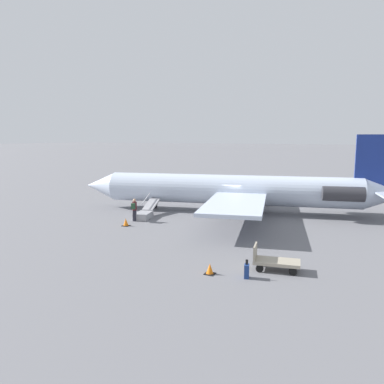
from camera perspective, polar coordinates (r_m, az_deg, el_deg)
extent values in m
plane|color=slate|center=(32.43, 5.81, -3.05)|extent=(600.00, 600.00, 0.00)
cylinder|color=silver|center=(32.10, 5.86, 0.36)|extent=(21.20, 7.40, 2.52)
cone|color=silver|center=(35.58, -13.67, 0.96)|extent=(3.27, 3.05, 2.47)
cube|color=navy|center=(32.55, 26.67, 4.30)|extent=(3.47, 1.02, 4.03)
cube|color=silver|center=(32.86, 27.00, 0.11)|extent=(3.12, 7.21, 0.13)
cube|color=silver|center=(26.41, 6.62, -1.81)|extent=(6.00, 9.60, 0.25)
cube|color=silver|center=(37.66, 8.52, 1.22)|extent=(6.00, 9.60, 0.25)
cylinder|color=#2D2D33|center=(30.50, 22.05, -0.28)|extent=(3.20, 1.81, 1.13)
cylinder|color=#2D2D33|center=(33.97, 21.12, 0.60)|extent=(3.20, 1.81, 1.13)
cylinder|color=black|center=(33.88, -5.83, -2.02)|extent=(0.64, 0.30, 0.62)
cylinder|color=#2D2D33|center=(33.81, -5.84, -1.34)|extent=(0.11, 0.11, 0.20)
cylinder|color=black|center=(31.08, 9.45, -3.04)|extent=(0.64, 0.30, 0.62)
cylinder|color=#2D2D33|center=(31.00, 9.47, -2.30)|extent=(0.11, 0.11, 0.20)
cylinder|color=black|center=(33.30, 9.68, -2.28)|extent=(0.64, 0.30, 0.62)
cylinder|color=#2D2D33|center=(33.23, 9.70, -1.59)|extent=(0.11, 0.11, 0.20)
cube|color=#99999E|center=(29.83, -7.44, -3.60)|extent=(1.49, 2.01, 0.50)
cube|color=#99999E|center=(31.57, -6.21, -1.86)|extent=(1.40, 2.38, 0.75)
cube|color=#99999E|center=(31.63, -6.99, -0.94)|extent=(0.58, 2.17, 0.69)
cube|color=#23232D|center=(29.11, -8.73, -3.58)|extent=(0.26, 0.32, 0.85)
cylinder|color=#4C1E23|center=(28.96, -8.76, -2.12)|extent=(0.36, 0.36, 0.65)
sphere|color=tan|center=(28.88, -8.78, -1.26)|extent=(0.24, 0.24, 0.24)
cube|color=#23472D|center=(28.71, -8.96, -2.16)|extent=(0.31, 0.24, 0.44)
cube|color=#9E937F|center=(18.82, 12.79, -10.34)|extent=(2.36, 1.48, 0.16)
cube|color=#9E937F|center=(18.76, 9.60, -8.92)|extent=(0.28, 1.10, 0.70)
cylinder|color=black|center=(18.54, 10.27, -11.41)|extent=(0.38, 0.18, 0.36)
cylinder|color=black|center=(19.37, 10.53, -10.54)|extent=(0.38, 0.18, 0.36)
cylinder|color=black|center=(18.47, 15.12, -11.64)|extent=(0.38, 0.18, 0.36)
cylinder|color=black|center=(19.31, 15.17, -10.76)|extent=(0.38, 0.18, 0.36)
cube|color=navy|center=(17.69, 8.33, -11.86)|extent=(0.31, 0.41, 0.64)
cube|color=black|center=(17.54, 8.36, -10.51)|extent=(0.13, 0.07, 0.24)
cube|color=black|center=(27.74, -10.04, -5.07)|extent=(0.51, 0.51, 0.03)
cone|color=orange|center=(27.68, -10.05, -4.54)|extent=(0.39, 0.39, 0.56)
cube|color=black|center=(18.11, 2.73, -12.32)|extent=(0.47, 0.47, 0.03)
cone|color=orange|center=(18.02, 2.74, -11.60)|extent=(0.36, 0.36, 0.52)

